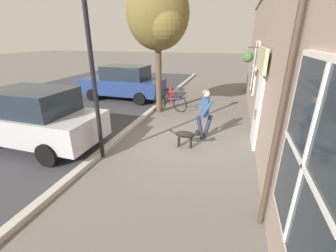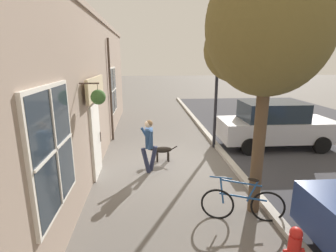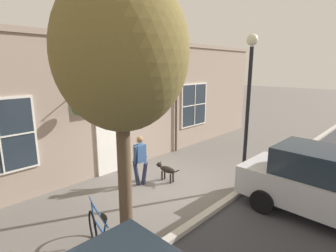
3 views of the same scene
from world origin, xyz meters
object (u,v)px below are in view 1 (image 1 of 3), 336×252
(dog_on_leash, at_px, (187,135))
(street_lamp, at_px, (89,40))
(pedestrian_walking, at_px, (205,110))
(leaning_bicycle, at_px, (170,102))
(fire_hydrant, at_px, (171,94))
(street_tree_by_curb, at_px, (159,16))
(parked_car_nearest_curb, at_px, (124,82))
(parked_car_mid_block, at_px, (32,118))

(dog_on_leash, bearing_deg, street_lamp, 30.39)
(pedestrian_walking, bearing_deg, leaning_bicycle, -54.09)
(leaning_bicycle, xyz_separation_m, fire_hydrant, (0.34, -1.39, 0.02))
(street_tree_by_curb, xyz_separation_m, parked_car_nearest_curb, (2.58, -1.70, -2.97))
(parked_car_mid_block, distance_m, street_lamp, 3.17)
(dog_on_leash, distance_m, fire_hydrant, 5.15)
(leaning_bicycle, relative_size, street_lamp, 0.37)
(parked_car_nearest_curb, bearing_deg, dog_on_leash, 133.06)
(dog_on_leash, distance_m, leaning_bicycle, 3.73)
(parked_car_mid_block, distance_m, fire_hydrant, 6.52)
(leaning_bicycle, distance_m, street_lamp, 5.39)
(pedestrian_walking, bearing_deg, parked_car_nearest_curb, -39.34)
(street_tree_by_curb, relative_size, parked_car_nearest_curb, 1.22)
(pedestrian_walking, bearing_deg, dog_on_leash, 63.08)
(parked_car_mid_block, bearing_deg, leaning_bicycle, -122.68)
(street_lamp, height_order, fire_hydrant, street_lamp)
(street_tree_by_curb, height_order, parked_car_nearest_curb, street_tree_by_curb)
(pedestrian_walking, relative_size, parked_car_mid_block, 0.37)
(parked_car_mid_block, bearing_deg, street_tree_by_curb, -121.95)
(dog_on_leash, relative_size, street_lamp, 0.22)
(leaning_bicycle, relative_size, parked_car_mid_block, 0.39)
(dog_on_leash, bearing_deg, leaning_bicycle, -66.14)
(street_tree_by_curb, bearing_deg, parked_car_mid_block, 58.05)
(street_lamp, bearing_deg, dog_on_leash, -149.61)
(pedestrian_walking, xyz_separation_m, street_tree_by_curb, (2.23, -2.24, 2.90))
(dog_on_leash, distance_m, parked_car_mid_block, 4.62)
(fire_hydrant, bearing_deg, street_lamp, 87.45)
(street_tree_by_curb, distance_m, street_lamp, 4.35)
(street_tree_by_curb, distance_m, fire_hydrant, 3.89)
(dog_on_leash, xyz_separation_m, parked_car_mid_block, (4.44, 1.16, 0.49))
(parked_car_nearest_curb, height_order, parked_car_mid_block, same)
(dog_on_leash, xyz_separation_m, street_tree_by_curb, (1.84, -3.02, 3.46))
(pedestrian_walking, xyz_separation_m, fire_hydrant, (2.24, -4.02, -0.56))
(parked_car_nearest_curb, height_order, fire_hydrant, parked_car_nearest_curb)
(street_lamp, bearing_deg, parked_car_nearest_curb, -68.95)
(pedestrian_walking, distance_m, parked_car_mid_block, 5.22)
(street_lamp, bearing_deg, street_tree_by_curb, -93.77)
(parked_car_nearest_curb, height_order, street_lamp, street_lamp)
(street_lamp, xyz_separation_m, fire_hydrant, (-0.27, -6.04, -2.63))
(dog_on_leash, relative_size, fire_hydrant, 1.33)
(leaning_bicycle, bearing_deg, street_tree_by_curb, 50.24)
(pedestrian_walking, distance_m, street_tree_by_curb, 4.29)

